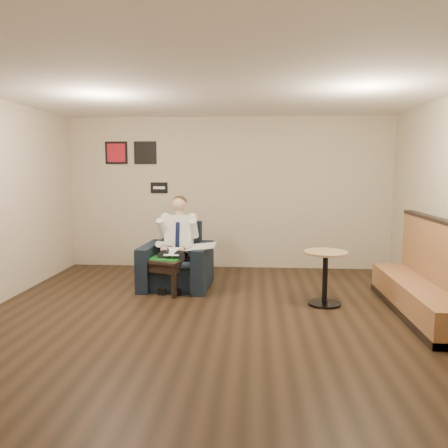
# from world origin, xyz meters

# --- Properties ---
(ground) EXTENTS (6.00, 6.00, 0.00)m
(ground) POSITION_xyz_m (0.00, 0.00, 0.00)
(ground) COLOR black
(ground) RESTS_ON ground
(wall_back) EXTENTS (6.00, 0.02, 2.80)m
(wall_back) POSITION_xyz_m (0.00, 3.00, 1.40)
(wall_back) COLOR beige
(wall_back) RESTS_ON ground
(wall_front) EXTENTS (6.00, 0.02, 2.80)m
(wall_front) POSITION_xyz_m (0.00, -3.00, 1.40)
(wall_front) COLOR beige
(wall_front) RESTS_ON ground
(ceiling) EXTENTS (6.00, 6.00, 0.02)m
(ceiling) POSITION_xyz_m (0.00, 0.00, 2.80)
(ceiling) COLOR white
(ceiling) RESTS_ON wall_back
(seating_sign) EXTENTS (0.32, 0.02, 0.20)m
(seating_sign) POSITION_xyz_m (-1.30, 2.98, 1.50)
(seating_sign) COLOR black
(seating_sign) RESTS_ON wall_back
(art_print_left) EXTENTS (0.42, 0.03, 0.42)m
(art_print_left) POSITION_xyz_m (-2.10, 2.98, 2.15)
(art_print_left) COLOR #B41627
(art_print_left) RESTS_ON wall_back
(art_print_right) EXTENTS (0.42, 0.03, 0.42)m
(art_print_right) POSITION_xyz_m (-1.55, 2.98, 2.15)
(art_print_right) COLOR black
(art_print_right) RESTS_ON wall_back
(armchair) EXTENTS (1.08, 1.08, 0.99)m
(armchair) POSITION_xyz_m (-0.72, 1.52, 0.50)
(armchair) COLOR black
(armchair) RESTS_ON ground
(seated_man) EXTENTS (0.70, 1.01, 1.36)m
(seated_man) POSITION_xyz_m (-0.73, 1.39, 0.68)
(seated_man) COLOR white
(seated_man) RESTS_ON armchair
(lap_papers) EXTENTS (0.23, 0.33, 0.01)m
(lap_papers) POSITION_xyz_m (-0.73, 1.28, 0.61)
(lap_papers) COLOR white
(lap_papers) RESTS_ON seated_man
(newspaper) EXTENTS (0.43, 0.54, 0.01)m
(newspaper) POSITION_xyz_m (-0.31, 1.39, 0.68)
(newspaper) COLOR silver
(newspaper) RESTS_ON armchair
(side_table) EXTENTS (0.80, 0.80, 0.51)m
(side_table) POSITION_xyz_m (-0.81, 1.28, 0.26)
(side_table) COLOR black
(side_table) RESTS_ON ground
(green_folder) EXTENTS (0.58, 0.47, 0.01)m
(green_folder) POSITION_xyz_m (-0.85, 1.27, 0.52)
(green_folder) COLOR green
(green_folder) RESTS_ON side_table
(coffee_mug) EXTENTS (0.12, 0.12, 0.11)m
(coffee_mug) POSITION_xyz_m (-0.58, 1.33, 0.56)
(coffee_mug) COLOR white
(coffee_mug) RESTS_ON side_table
(smartphone) EXTENTS (0.18, 0.15, 0.01)m
(smartphone) POSITION_xyz_m (-0.70, 1.43, 0.52)
(smartphone) COLOR black
(smartphone) RESTS_ON side_table
(banquette) EXTENTS (0.56, 2.36, 1.21)m
(banquette) POSITION_xyz_m (2.59, 0.44, 0.60)
(banquette) COLOR #8F5E37
(banquette) RESTS_ON ground
(cafe_table) EXTENTS (0.61, 0.61, 0.74)m
(cafe_table) POSITION_xyz_m (1.46, 0.76, 0.37)
(cafe_table) COLOR #9F7E56
(cafe_table) RESTS_ON ground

